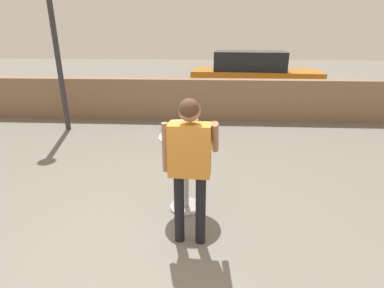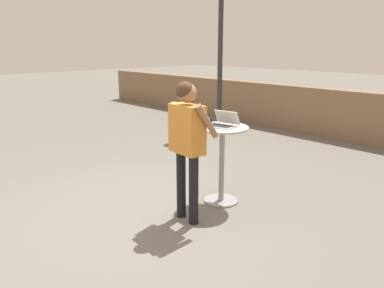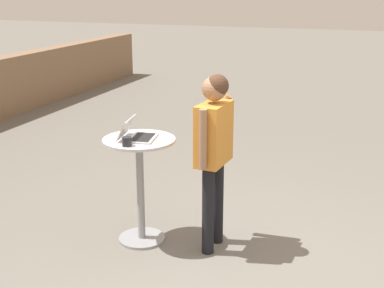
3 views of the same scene
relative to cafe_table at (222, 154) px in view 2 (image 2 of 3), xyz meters
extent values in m
plane|color=slate|center=(-0.35, -1.00, -0.66)|extent=(50.00, 50.00, 0.00)
cube|color=#84664C|center=(-0.35, 4.50, -0.12)|extent=(18.00, 0.35, 1.07)
cylinder|color=gray|center=(0.00, 0.00, -0.64)|extent=(0.45, 0.45, 0.03)
cylinder|color=gray|center=(0.00, 0.00, -0.15)|extent=(0.07, 0.07, 0.97)
cylinder|color=#B7B7BC|center=(0.00, 0.00, 0.35)|extent=(0.67, 0.67, 0.02)
cube|color=silver|center=(0.00, -0.04, 0.37)|extent=(0.37, 0.28, 0.02)
cube|color=black|center=(0.00, -0.04, 0.38)|extent=(0.32, 0.22, 0.00)
cube|color=silver|center=(-0.03, 0.11, 0.46)|extent=(0.35, 0.15, 0.18)
cube|color=white|center=(-0.03, 0.11, 0.47)|extent=(0.32, 0.13, 0.15)
cylinder|color=#232328|center=(-0.24, 0.00, 0.40)|extent=(0.08, 0.08, 0.08)
torus|color=#232328|center=(-0.19, 0.00, 0.40)|extent=(0.04, 0.01, 0.04)
cylinder|color=black|center=(-0.02, -0.68, -0.24)|extent=(0.11, 0.11, 0.83)
cylinder|color=black|center=(0.21, -0.69, -0.24)|extent=(0.11, 0.11, 0.83)
cube|color=orange|center=(0.09, -0.69, 0.45)|extent=(0.44, 0.24, 0.55)
sphere|color=#936B4C|center=(0.09, -0.69, 0.85)|extent=(0.22, 0.22, 0.22)
sphere|color=#472D1E|center=(0.09, -0.71, 0.88)|extent=(0.20, 0.20, 0.20)
cylinder|color=#936B4C|center=(-0.15, -0.67, 0.46)|extent=(0.07, 0.07, 0.52)
cylinder|color=#936B4C|center=(0.35, -0.63, 0.57)|extent=(0.09, 0.32, 0.40)
cylinder|color=#2D2D33|center=(-3.15, 3.32, 1.30)|extent=(0.12, 0.12, 3.90)
camera|label=1|loc=(0.28, -3.48, 1.55)|focal=28.00mm
camera|label=2|loc=(3.12, -3.42, 1.36)|focal=35.00mm
camera|label=3|loc=(-4.23, -2.05, 1.74)|focal=50.00mm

